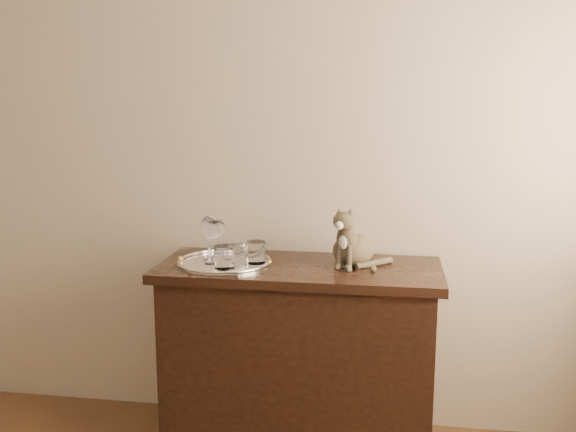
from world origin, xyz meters
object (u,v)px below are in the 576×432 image
Objects in this scene: wine_glass_d at (211,241)px; tumbler_c at (256,252)px; tumbler_a at (238,255)px; sideboard at (299,360)px; tumbler_b at (224,257)px; wine_glass_a at (209,237)px; tray at (225,263)px; cat at (354,234)px; wine_glass_b at (218,238)px.

wine_glass_d is 0.20m from tumbler_c.
tumbler_a is (0.13, -0.04, -0.05)m from wine_glass_d.
wine_glass_d is (-0.37, -0.04, 0.53)m from sideboard.
wine_glass_a is at bearing 125.73° from tumbler_b.
wine_glass_d is at bearing -168.36° from tray.
wine_glass_d is 0.72× the size of cat.
cat is (0.62, 0.03, 0.03)m from wine_glass_a.
wine_glass_a is 2.12× the size of tumbler_a.
tumbler_b reaches higher than tumbler_c.
tray is 4.18× the size of tumbler_b.
tray is 0.14m from wine_glass_a.
tumbler_a is at bearing -33.05° from tray.
tray is 4.28× the size of tumbler_c.
wine_glass_b is at bearing -158.28° from cat.
tumbler_b is (-0.29, -0.13, 0.48)m from sideboard.
tumbler_c is (0.21, -0.04, -0.05)m from wine_glass_a.
wine_glass_b is 1.86× the size of tumbler_c.
wine_glass_a reaches higher than tumbler_c.
sideboard is at bearing -2.73° from wine_glass_a.
tumbler_c is at bearing -174.39° from sideboard.
cat reaches higher than tumbler_c.
tumbler_a is 0.07m from tumbler_b.
wine_glass_b is 0.66× the size of cat.
tray is at bearing -174.91° from tumbler_c.
wine_glass_d reaches higher than tumbler_b.
cat is at bearing 8.81° from tumbler_c.
sideboard is 13.21× the size of tumbler_a.
tray is at bearing -149.67° from cat.
tray is at bearing 11.64° from wine_glass_d.
wine_glass_b is 1.82× the size of tumbler_b.
tray reaches higher than sideboard.
wine_glass_b is at bearing 158.83° from tumbler_c.
wine_glass_a is 2.06× the size of tumbler_c.
tumbler_a reaches higher than tray.
wine_glass_d is 2.04× the size of tumbler_c.
tumbler_c reaches higher than sideboard.
cat reaches higher than wine_glass_d.
tumbler_b is at bearing -139.40° from cat.
tumbler_b reaches higher than tumbler_a.
tumbler_b reaches higher than sideboard.
tumbler_b is at bearing -134.41° from tumbler_a.
tumbler_b is at bearing -156.86° from sideboard.
cat reaches higher than tumbler_b.
tray is 2.30× the size of wine_glass_b.
sideboard is 0.64m from wine_glass_b.
tumbler_a is 0.95× the size of tumbler_b.
wine_glass_a is at bearing 147.93° from tray.
tumbler_c is (-0.18, -0.02, 0.48)m from sideboard.
tumbler_c reaches higher than tray.
cat is (0.59, -0.01, 0.04)m from wine_glass_b.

